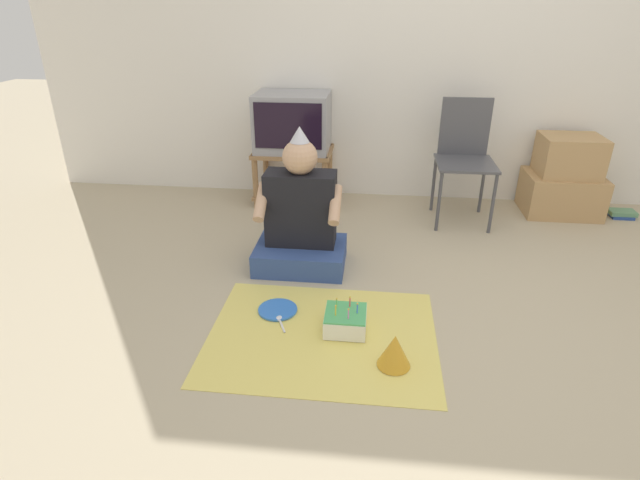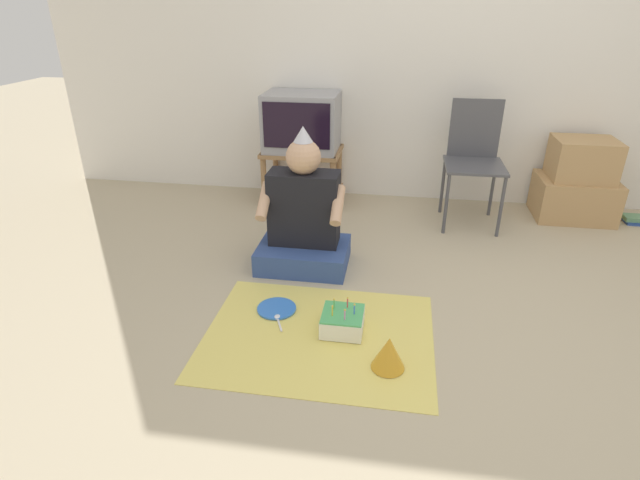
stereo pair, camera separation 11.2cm
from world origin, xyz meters
name	(u,v)px [view 2 (the right image)]	position (x,y,z in m)	size (l,w,h in m)	color
ground_plane	(462,344)	(0.00, 0.00, 0.00)	(16.00, 16.00, 0.00)	tan
wall_back	(458,32)	(0.00, 1.99, 1.27)	(6.40, 0.06, 2.55)	white
tv_stand	(303,171)	(-1.11, 1.74, 0.25)	(0.60, 0.44, 0.43)	#997047
tv	(302,122)	(-1.11, 1.74, 0.64)	(0.56, 0.43, 0.43)	#99999E
folding_chair	(474,154)	(0.16, 1.55, 0.50)	(0.41, 0.43, 0.86)	#4C4C51
cardboard_box_stack	(577,183)	(0.95, 1.73, 0.27)	(0.55, 0.41, 0.59)	tan
book_pile	(636,219)	(1.40, 1.68, 0.03)	(0.19, 0.14, 0.05)	#284793
person_seated	(304,221)	(-0.90, 0.67, 0.29)	(0.54, 0.41, 0.85)	#334C8C
party_cloth	(319,335)	(-0.69, -0.05, 0.00)	(1.11, 0.88, 0.01)	#EAD666
birthday_cake	(342,321)	(-0.58, 0.01, 0.06)	(0.20, 0.20, 0.16)	white
party_hat_blue	(389,353)	(-0.35, -0.23, 0.08)	(0.15, 0.15, 0.16)	gold
paper_plate	(277,308)	(-0.94, 0.14, 0.01)	(0.21, 0.21, 0.01)	blue
plastic_spoon_near	(278,319)	(-0.91, 0.04, 0.01)	(0.07, 0.14, 0.01)	white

